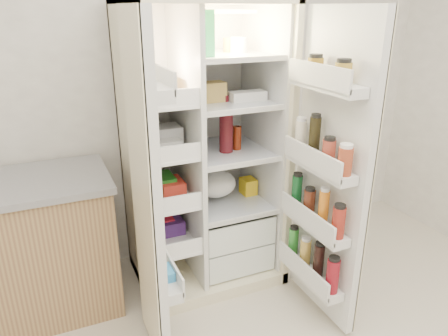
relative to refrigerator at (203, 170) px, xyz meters
name	(u,v)px	position (x,y,z in m)	size (l,w,h in m)	color
wall_back	(177,70)	(-0.04, 0.35, 0.61)	(4.00, 0.02, 2.70)	white
refrigerator	(203,170)	(0.00, 0.00, 0.00)	(0.92, 0.70, 1.80)	beige
freezer_door	(147,199)	(-0.51, -0.60, 0.15)	(0.15, 0.40, 1.72)	silver
fridge_door	(328,178)	(0.47, -0.70, 0.13)	(0.17, 0.58, 1.72)	silver
kitchen_counter	(11,252)	(-1.19, 0.00, -0.32)	(1.17, 0.62, 0.85)	#9D7F4E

